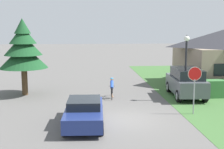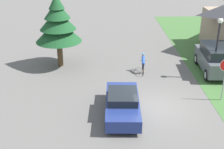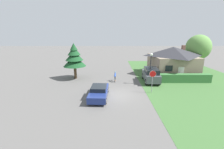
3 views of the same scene
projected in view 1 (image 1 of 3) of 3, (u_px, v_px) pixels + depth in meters
The scene contains 8 objects.
ground_plane at pixel (123, 120), 16.66m from camera, with size 140.00×140.00×0.00m, color #5B5956.
cottage_house at pixel (224, 56), 26.30m from camera, with size 7.58×7.55×4.91m.
sedan_left_lane at pixel (84, 112), 15.69m from camera, with size 2.04×4.60×1.35m.
cyclist at pixel (112, 88), 21.57m from camera, with size 0.44×1.69×1.41m.
parked_suv_right at pixel (186, 82), 21.82m from camera, with size 2.22×4.64×2.05m.
stop_sign at pixel (195, 80), 17.42m from camera, with size 0.78×0.07×2.71m.
street_lamp at pixel (186, 57), 20.45m from camera, with size 0.37×0.37×4.40m.
conifer_tall_near at pixel (23, 49), 22.14m from camera, with size 3.42×3.42×5.50m.
Camera 1 is at (-1.96, -15.97, 4.98)m, focal length 50.00 mm.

